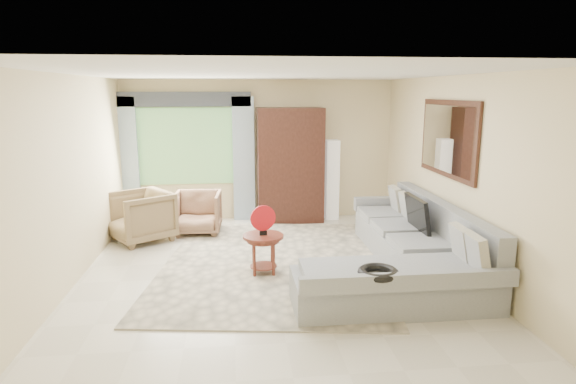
{
  "coord_description": "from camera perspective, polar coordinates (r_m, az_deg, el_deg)",
  "views": [
    {
      "loc": [
        -0.45,
        -6.0,
        2.39
      ],
      "look_at": [
        0.25,
        0.35,
        1.05
      ],
      "focal_mm": 30.0,
      "sensor_mm": 36.0,
      "label": 1
    }
  ],
  "objects": [
    {
      "name": "tv_screen",
      "position": [
        6.93,
        15.08,
        -2.51
      ],
      "size": [
        0.14,
        0.74,
        0.48
      ],
      "primitive_type": "cube",
      "rotation": [
        0.0,
        -0.17,
        0.0
      ],
      "color": "black",
      "rests_on": "sectional_sofa"
    },
    {
      "name": "garden_hose",
      "position": [
        5.15,
        10.64,
        -9.37
      ],
      "size": [
        0.43,
        0.43,
        0.09
      ],
      "primitive_type": "torus",
      "color": "black",
      "rests_on": "sectional_sofa"
    },
    {
      "name": "armchair_left",
      "position": [
        8.13,
        -17.07,
        -2.78
      ],
      "size": [
        1.24,
        1.23,
        0.82
      ],
      "primitive_type": "imported",
      "rotation": [
        0.0,
        0.0,
        -0.97
      ],
      "color": "brown",
      "rests_on": "ground"
    },
    {
      "name": "armchair_right",
      "position": [
        8.36,
        -10.67,
        -2.42
      ],
      "size": [
        0.81,
        0.83,
        0.72
      ],
      "primitive_type": "imported",
      "rotation": [
        0.0,
        0.0,
        -0.06
      ],
      "color": "#956B51",
      "rests_on": "ground"
    },
    {
      "name": "red_disc",
      "position": [
        6.29,
        -2.98,
        -3.11
      ],
      "size": [
        0.34,
        0.11,
        0.34
      ],
      "primitive_type": "cylinder",
      "rotation": [
        1.57,
        0.0,
        0.24
      ],
      "color": "red",
      "rests_on": "coffee_table"
    },
    {
      "name": "armoire",
      "position": [
        8.87,
        0.26,
        3.18
      ],
      "size": [
        1.2,
        0.55,
        2.1
      ],
      "primitive_type": "cube",
      "color": "black",
      "rests_on": "ground"
    },
    {
      "name": "area_rug",
      "position": [
        6.89,
        -1.85,
        -8.35
      ],
      "size": [
        3.52,
        4.38,
        0.02
      ],
      "primitive_type": "cube",
      "rotation": [
        0.0,
        0.0,
        -0.14
      ],
      "color": "beige",
      "rests_on": "ground"
    },
    {
      "name": "potted_plant",
      "position": [
        9.1,
        -18.76,
        -2.24
      ],
      "size": [
        0.5,
        0.43,
        0.55
      ],
      "primitive_type": "imported",
      "rotation": [
        0.0,
        0.0,
        0.01
      ],
      "color": "#999999",
      "rests_on": "ground"
    },
    {
      "name": "coffee_table",
      "position": [
        6.43,
        -2.93,
        -7.29
      ],
      "size": [
        0.54,
        0.54,
        0.54
      ],
      "rotation": [
        0.0,
        0.0,
        0.38
      ],
      "color": "#4A2113",
      "rests_on": "ground"
    },
    {
      "name": "valance",
      "position": [
        8.94,
        -12.28,
        10.7
      ],
      "size": [
        2.4,
        0.12,
        0.26
      ],
      "primitive_type": "cube",
      "color": "#1E232D",
      "rests_on": "wall_back"
    },
    {
      "name": "ground",
      "position": [
        6.47,
        -1.89,
        -9.83
      ],
      "size": [
        6.0,
        6.0,
        0.0
      ],
      "primitive_type": "plane",
      "color": "silver",
      "rests_on": "ground"
    },
    {
      "name": "curtain_left",
      "position": [
        9.17,
        -18.53,
        3.48
      ],
      "size": [
        0.4,
        0.08,
        2.3
      ],
      "primitive_type": "cube",
      "color": "#9EB7CC",
      "rests_on": "ground"
    },
    {
      "name": "floor_lamp",
      "position": [
        9.11,
        5.22,
        1.44
      ],
      "size": [
        0.24,
        0.24,
        1.5
      ],
      "primitive_type": "cube",
      "color": "silver",
      "rests_on": "ground"
    },
    {
      "name": "sectional_sofa",
      "position": [
        6.58,
        14.02,
        -7.2
      ],
      "size": [
        2.3,
        3.46,
        0.9
      ],
      "color": "#969A9E",
      "rests_on": "ground"
    },
    {
      "name": "curtain_right",
      "position": [
        8.96,
        -5.28,
        3.86
      ],
      "size": [
        0.4,
        0.08,
        2.3
      ],
      "primitive_type": "cube",
      "color": "#9EB7CC",
      "rests_on": "ground"
    },
    {
      "name": "window",
      "position": [
        9.07,
        -11.99,
        5.34
      ],
      "size": [
        1.8,
        0.04,
        1.4
      ],
      "primitive_type": "cube",
      "color": "#669E59",
      "rests_on": "wall_back"
    },
    {
      "name": "wall_mirror",
      "position": [
        7.01,
        18.4,
        6.02
      ],
      "size": [
        0.05,
        1.7,
        1.05
      ],
      "color": "black",
      "rests_on": "wall_right"
    }
  ]
}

